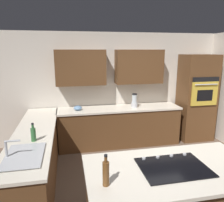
# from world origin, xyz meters

# --- Properties ---
(ground_plane) EXTENTS (14.00, 14.00, 0.00)m
(ground_plane) POSITION_xyz_m (0.00, 0.00, 0.00)
(ground_plane) COLOR brown
(wall_back) EXTENTS (6.00, 0.44, 2.60)m
(wall_back) POSITION_xyz_m (0.07, -2.04, 1.44)
(wall_back) COLOR silver
(wall_back) RESTS_ON ground
(lower_cabinets_back) EXTENTS (2.80, 0.60, 0.86)m
(lower_cabinets_back) POSITION_xyz_m (0.10, -1.72, 0.43)
(lower_cabinets_back) COLOR brown
(lower_cabinets_back) RESTS_ON ground
(countertop_back) EXTENTS (2.84, 0.64, 0.04)m
(countertop_back) POSITION_xyz_m (0.10, -1.72, 0.88)
(countertop_back) COLOR silver
(countertop_back) RESTS_ON lower_cabinets_back
(lower_cabinets_side) EXTENTS (0.60, 2.90, 0.86)m
(lower_cabinets_side) POSITION_xyz_m (1.82, -0.55, 0.43)
(lower_cabinets_side) COLOR brown
(lower_cabinets_side) RESTS_ON ground
(countertop_side) EXTENTS (0.64, 2.94, 0.04)m
(countertop_side) POSITION_xyz_m (1.82, -0.55, 0.88)
(countertop_side) COLOR silver
(countertop_side) RESTS_ON lower_cabinets_side
(island_top) EXTENTS (1.99, 1.04, 0.04)m
(island_top) POSITION_xyz_m (0.12, 0.97, 0.88)
(island_top) COLOR silver
(island_top) RESTS_ON island_base
(wall_oven) EXTENTS (0.80, 0.66, 2.10)m
(wall_oven) POSITION_xyz_m (-1.85, -1.72, 1.05)
(wall_oven) COLOR brown
(wall_oven) RESTS_ON ground
(sink_unit) EXTENTS (0.46, 0.70, 0.23)m
(sink_unit) POSITION_xyz_m (1.83, 0.35, 0.92)
(sink_unit) COLOR #515456
(sink_unit) RESTS_ON countertop_side
(cooktop) EXTENTS (0.76, 0.56, 0.03)m
(cooktop) POSITION_xyz_m (0.12, 0.96, 0.91)
(cooktop) COLOR black
(cooktop) RESTS_ON island_top
(blender) EXTENTS (0.15, 0.15, 0.32)m
(blender) POSITION_xyz_m (-0.25, -1.70, 1.04)
(blender) COLOR silver
(blender) RESTS_ON countertop_back
(mixing_bowl) EXTENTS (0.19, 0.19, 0.10)m
(mixing_bowl) POSITION_xyz_m (1.05, -1.70, 0.95)
(mixing_bowl) COLOR #668CB2
(mixing_bowl) RESTS_ON countertop_back
(dish_soap_bottle) EXTENTS (0.07, 0.07, 0.28)m
(dish_soap_bottle) POSITION_xyz_m (1.77, -0.13, 1.01)
(dish_soap_bottle) COLOR #336B38
(dish_soap_bottle) RESTS_ON countertop_side
(oil_bottle) EXTENTS (0.07, 0.07, 0.33)m
(oil_bottle) POSITION_xyz_m (0.92, 1.14, 1.03)
(oil_bottle) COLOR brown
(oil_bottle) RESTS_ON island_top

